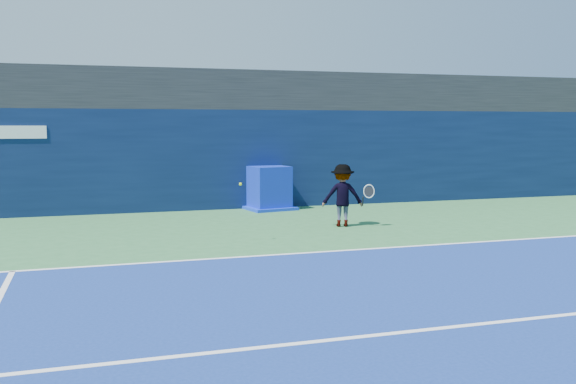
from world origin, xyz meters
name	(u,v)px	position (x,y,z in m)	size (l,w,h in m)	color
ground	(344,292)	(0.00, 0.00, 0.00)	(80.00, 80.00, 0.00)	#306B3A
baseline	(286,254)	(0.00, 3.00, 0.01)	(24.00, 0.10, 0.01)	white
service_line	(405,332)	(0.00, -2.00, 0.01)	(24.00, 0.10, 0.01)	white
stadium_band	(207,91)	(0.00, 11.50, 3.60)	(36.00, 3.00, 1.20)	black
back_wall_assembly	(214,159)	(0.00, 10.50, 1.50)	(36.00, 1.03, 3.00)	#0A1739
equipment_cart	(269,190)	(1.51, 9.69, 0.60)	(1.59, 1.59, 1.31)	#0C22B1
tennis_player	(342,195)	(2.40, 5.97, 0.78)	(1.30, 0.85, 1.57)	silver
tennis_ball	(240,184)	(-0.56, 4.52, 1.28)	(0.07, 0.07, 0.07)	#AED417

